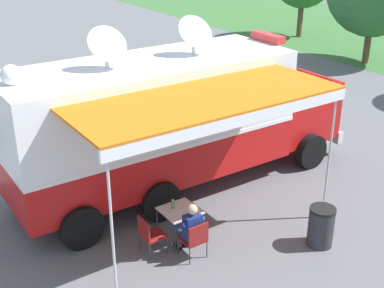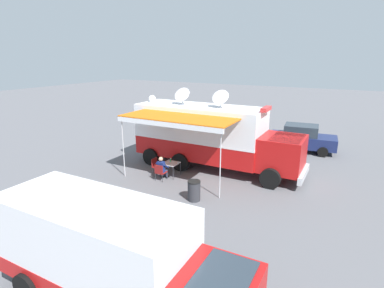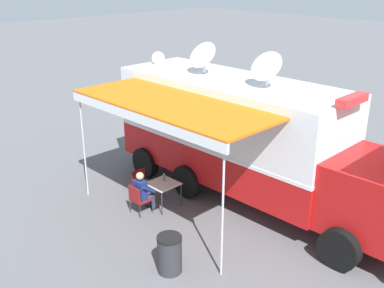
# 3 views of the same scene
# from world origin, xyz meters

# --- Properties ---
(ground_plane) EXTENTS (100.00, 100.00, 0.00)m
(ground_plane) POSITION_xyz_m (0.00, 0.00, 0.00)
(ground_plane) COLOR #5B5B60
(lot_stripe) EXTENTS (0.16, 4.80, 0.01)m
(lot_stripe) POSITION_xyz_m (-2.28, 0.87, 0.00)
(lot_stripe) COLOR silver
(lot_stripe) RESTS_ON ground
(command_truck) EXTENTS (4.91, 9.51, 4.53)m
(command_truck) POSITION_xyz_m (0.03, 0.75, 1.95)
(command_truck) COLOR #B71414
(command_truck) RESTS_ON ground
(folding_table) EXTENTS (0.81, 0.81, 0.73)m
(folding_table) POSITION_xyz_m (2.18, -0.57, 0.67)
(folding_table) COLOR silver
(folding_table) RESTS_ON ground
(water_bottle) EXTENTS (0.07, 0.07, 0.22)m
(water_bottle) POSITION_xyz_m (2.05, -0.66, 0.83)
(water_bottle) COLOR #3F9959
(water_bottle) RESTS_ON folding_table
(folding_chair_at_table) EXTENTS (0.48, 0.48, 0.87)m
(folding_chair_at_table) POSITION_xyz_m (2.98, -0.70, 0.51)
(folding_chair_at_table) COLOR maroon
(folding_chair_at_table) RESTS_ON ground
(folding_chair_beside_table) EXTENTS (0.48, 0.48, 0.87)m
(folding_chair_beside_table) POSITION_xyz_m (2.30, -1.42, 0.51)
(folding_chair_beside_table) COLOR maroon
(folding_chair_beside_table) RESTS_ON ground
(seated_responder) EXTENTS (0.66, 0.55, 1.25)m
(seated_responder) POSITION_xyz_m (2.79, -0.70, 0.65)
(seated_responder) COLOR navy
(seated_responder) RESTS_ON ground
(trash_bin) EXTENTS (0.57, 0.57, 0.91)m
(trash_bin) POSITION_xyz_m (4.08, 1.86, 0.46)
(trash_bin) COLOR #2D2D33
(trash_bin) RESTS_ON ground
(support_truck) EXTENTS (2.44, 6.84, 2.70)m
(support_truck) POSITION_xyz_m (10.16, 2.80, 1.39)
(support_truck) COLOR white
(support_truck) RESTS_ON ground
(car_behind_truck) EXTENTS (2.37, 4.37, 1.76)m
(car_behind_truck) POSITION_xyz_m (-5.87, 4.69, 0.88)
(car_behind_truck) COLOR navy
(car_behind_truck) RESTS_ON ground
(car_far_corner) EXTENTS (2.39, 4.38, 1.76)m
(car_far_corner) POSITION_xyz_m (-6.50, -2.60, 0.88)
(car_far_corner) COLOR #B2B5BA
(car_far_corner) RESTS_ON ground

